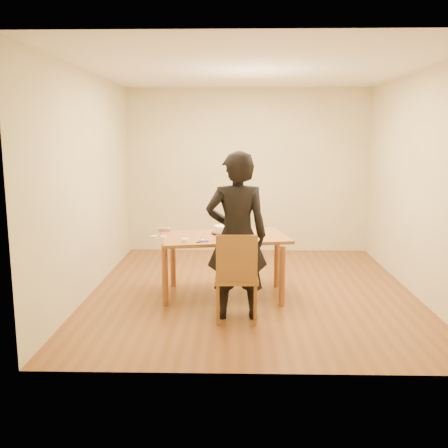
{
  "coord_description": "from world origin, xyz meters",
  "views": [
    {
      "loc": [
        -0.2,
        -6.08,
        1.93
      ],
      "look_at": [
        -0.34,
        -0.27,
        0.9
      ],
      "focal_mm": 40.0,
      "sensor_mm": 36.0,
      "label": 1
    }
  ],
  "objects_px": {
    "dining_table": "(224,237)",
    "person": "(237,236)",
    "cake_plate": "(223,233)",
    "dining_chair": "(237,278)",
    "cake": "(223,229)"
  },
  "relations": [
    {
      "from": "dining_chair",
      "to": "person",
      "type": "height_order",
      "value": "person"
    },
    {
      "from": "cake_plate",
      "to": "cake",
      "type": "height_order",
      "value": "cake"
    },
    {
      "from": "cake_plate",
      "to": "person",
      "type": "relative_size",
      "value": 0.15
    },
    {
      "from": "cake",
      "to": "person",
      "type": "height_order",
      "value": "person"
    },
    {
      "from": "dining_table",
      "to": "cake_plate",
      "type": "height_order",
      "value": "cake_plate"
    },
    {
      "from": "dining_table",
      "to": "person",
      "type": "distance_m",
      "value": 0.76
    },
    {
      "from": "dining_chair",
      "to": "cake_plate",
      "type": "bearing_deg",
      "value": 100.69
    },
    {
      "from": "dining_table",
      "to": "person",
      "type": "xyz_separation_m",
      "value": [
        0.15,
        -0.73,
        0.16
      ]
    },
    {
      "from": "dining_table",
      "to": "person",
      "type": "bearing_deg",
      "value": -89.4
    },
    {
      "from": "person",
      "to": "cake",
      "type": "bearing_deg",
      "value": -82.38
    },
    {
      "from": "dining_table",
      "to": "cake_plate",
      "type": "bearing_deg",
      "value": 89.66
    },
    {
      "from": "cake",
      "to": "person",
      "type": "xyz_separation_m",
      "value": [
        0.17,
        -0.84,
        0.09
      ]
    },
    {
      "from": "dining_table",
      "to": "cake",
      "type": "xyz_separation_m",
      "value": [
        -0.02,
        0.11,
        0.07
      ]
    },
    {
      "from": "person",
      "to": "dining_table",
      "type": "bearing_deg",
      "value": -82.26
    },
    {
      "from": "dining_table",
      "to": "dining_chair",
      "type": "relative_size",
      "value": 3.31
    }
  ]
}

